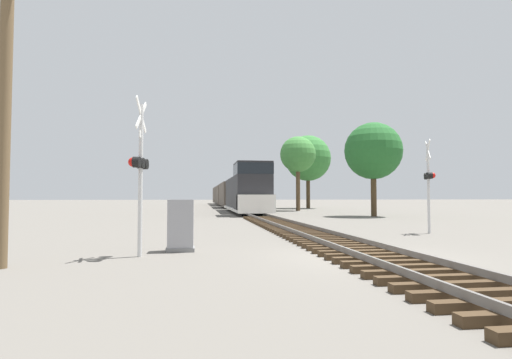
{
  "coord_description": "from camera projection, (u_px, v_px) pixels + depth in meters",
  "views": [
    {
      "loc": [
        -4.57,
        -10.46,
        1.67
      ],
      "look_at": [
        -1.78,
        9.33,
        2.52
      ],
      "focal_mm": 28.0,
      "sensor_mm": 36.0,
      "label": 1
    }
  ],
  "objects": [
    {
      "name": "tree_mid_background",
      "position": [
        298.0,
        155.0,
        47.11
      ],
      "size": [
        4.21,
        4.21,
        8.78
      ],
      "color": "brown",
      "rests_on": "ground"
    },
    {
      "name": "rail_track_bed",
      "position": [
        368.0,
        252.0,
        10.92
      ],
      "size": [
        2.6,
        160.0,
        0.31
      ],
      "color": "#42301E",
      "rests_on": "ground"
    },
    {
      "name": "relay_cabinet",
      "position": [
        181.0,
        226.0,
        12.19
      ],
      "size": [
        0.85,
        0.67,
        1.58
      ],
      "color": "slate",
      "rests_on": "ground"
    },
    {
      "name": "crossing_signal_far",
      "position": [
        429.0,
        179.0,
        18.03
      ],
      "size": [
        0.59,
        1.0,
        4.24
      ],
      "rotation": [
        0.0,
        0.0,
        1.24
      ],
      "color": "silver",
      "rests_on": "ground"
    },
    {
      "name": "tree_far_right",
      "position": [
        373.0,
        151.0,
        33.6
      ],
      "size": [
        4.8,
        4.8,
        7.91
      ],
      "color": "#473521",
      "rests_on": "ground"
    },
    {
      "name": "utility_pole",
      "position": [
        5.0,
        90.0,
        9.41
      ],
      "size": [
        1.8,
        0.29,
        8.13
      ],
      "color": "brown",
      "rests_on": "ground"
    },
    {
      "name": "freight_train",
      "position": [
        229.0,
        195.0,
        63.15
      ],
      "size": [
        3.07,
        65.82,
        4.64
      ],
      "color": "#232326",
      "rests_on": "ground"
    },
    {
      "name": "crossing_signal_near",
      "position": [
        140.0,
        167.0,
        11.15
      ],
      "size": [
        0.46,
        1.01,
        4.42
      ],
      "rotation": [
        0.0,
        0.0,
        -1.73
      ],
      "color": "silver",
      "rests_on": "ground"
    },
    {
      "name": "tree_deep_background",
      "position": [
        308.0,
        158.0,
        56.53
      ],
      "size": [
        6.46,
        6.46,
        10.33
      ],
      "color": "#473521",
      "rests_on": "ground"
    },
    {
      "name": "ground_plane",
      "position": [
        368.0,
        257.0,
        10.91
      ],
      "size": [
        400.0,
        400.0,
        0.0
      ],
      "primitive_type": "plane",
      "color": "#666059"
    }
  ]
}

